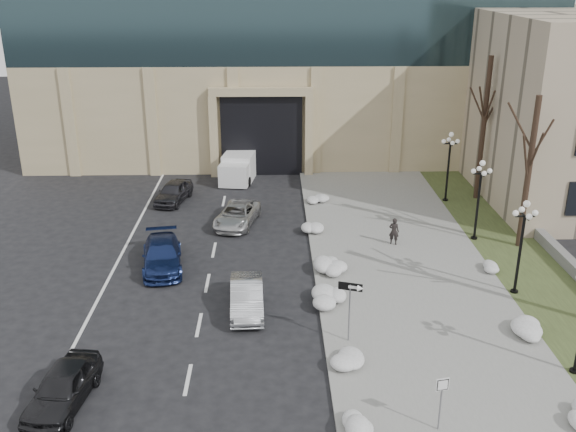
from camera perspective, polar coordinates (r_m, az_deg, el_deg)
name	(u,v)px	position (r m, az deg, el deg)	size (l,w,h in m)	color
sidewalk	(408,280)	(32.67, 10.63, -5.59)	(9.00, 40.00, 0.12)	gray
curb	(318,281)	(32.05, 2.69, -5.76)	(0.30, 40.00, 0.14)	gray
grass_strip	(537,278)	(34.60, 21.26, -5.19)	(4.00, 40.00, 0.10)	#384422
stone_wall	(561,256)	(36.93, 23.06, -3.28)	(0.50, 30.00, 0.70)	gray
car_a	(63,387)	(24.82, -19.39, -14.17)	(1.66, 4.12, 1.40)	black
car_b	(247,297)	(29.28, -3.69, -7.18)	(1.45, 4.17, 1.37)	#9FA2A6
car_c	(162,255)	(33.85, -11.13, -3.44)	(1.97, 4.84, 1.40)	navy
car_d	(237,215)	(38.92, -4.55, 0.11)	(2.10, 4.55, 1.26)	#B4B4B4
car_e	(174,192)	(43.29, -10.14, 2.12)	(1.63, 4.05, 1.38)	#2F2E33
pedestrian	(394,231)	(36.18, 9.40, -1.35)	(0.56, 0.37, 1.55)	black
box_truck	(241,164)	(47.94, -4.24, 4.59)	(2.96, 6.36, 1.94)	silver
one_way_sign	(354,294)	(26.13, 5.90, -6.95)	(1.02, 0.50, 2.79)	slate
keep_sign	(442,393)	(22.35, 13.50, -15.07)	(0.46, 0.13, 2.13)	slate
snow_clump_b	(351,425)	(22.65, 5.63, -18.00)	(1.10, 1.60, 0.36)	white
snow_clump_c	(342,363)	(25.56, 4.84, -12.85)	(1.10, 1.60, 0.36)	white
snow_clump_d	(331,300)	(29.84, 3.86, -7.45)	(1.10, 1.60, 0.36)	white
snow_clump_e	(328,263)	(33.38, 3.62, -4.18)	(1.10, 1.60, 0.36)	white
snow_clump_f	(313,228)	(37.70, 2.23, -1.09)	(1.10, 1.60, 0.36)	white
snow_clump_g	(316,200)	(42.40, 2.54, 1.47)	(1.10, 1.60, 0.36)	white
snow_clump_i	(531,327)	(29.55, 20.77, -9.23)	(1.10, 1.60, 0.36)	white
snow_clump_j	(489,269)	(34.20, 17.45, -4.54)	(1.10, 1.60, 0.36)	white
snow_clump_l	(332,270)	(32.63, 3.96, -4.82)	(1.10, 1.60, 0.36)	white
lamppost_b	(522,235)	(31.52, 20.11, -1.58)	(1.18, 1.18, 4.76)	black
lamppost_c	(480,190)	(37.24, 16.66, 2.27)	(1.18, 1.18, 4.76)	black
lamppost_d	(449,157)	(43.18, 14.14, 5.07)	(1.18, 1.18, 4.76)	black
tree_mid	(531,152)	(36.42, 20.83, 5.36)	(3.20, 3.20, 8.50)	black
tree_far	(486,109)	(43.58, 17.15, 9.10)	(3.20, 3.20, 9.50)	black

